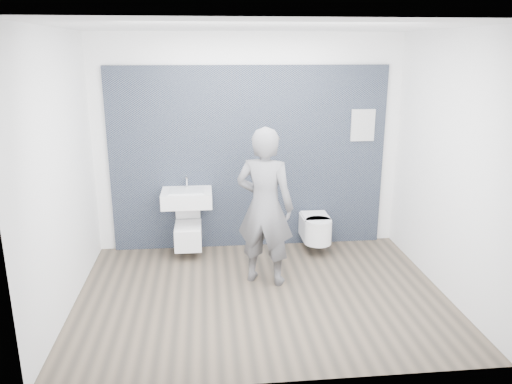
{
  "coord_description": "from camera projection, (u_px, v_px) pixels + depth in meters",
  "views": [
    {
      "loc": [
        -0.57,
        -4.91,
        2.6
      ],
      "look_at": [
        0.0,
        0.6,
        1.0
      ],
      "focal_mm": 35.0,
      "sensor_mm": 36.0,
      "label": 1
    }
  ],
  "objects": [
    {
      "name": "visitor",
      "position": [
        265.0,
        207.0,
        5.55
      ],
      "size": [
        0.77,
        0.65,
        1.8
      ],
      "primitive_type": "imported",
      "rotation": [
        0.0,
        0.0,
        2.74
      ],
      "color": "#5E5E63",
      "rests_on": "ground"
    },
    {
      "name": "toilet_square",
      "position": [
        188.0,
        234.0,
        6.45
      ],
      "size": [
        0.34,
        0.49,
        0.66
      ],
      "color": "white",
      "rests_on": "ground"
    },
    {
      "name": "tile_wall",
      "position": [
        250.0,
        244.0,
        6.88
      ],
      "size": [
        3.6,
        0.06,
        2.4
      ],
      "primitive_type": "cube",
      "color": "black",
      "rests_on": "ground"
    },
    {
      "name": "ground",
      "position": [
        262.0,
        295.0,
        5.47
      ],
      "size": [
        4.0,
        4.0,
        0.0
      ],
      "primitive_type": "plane",
      "color": "brown",
      "rests_on": "ground"
    },
    {
      "name": "room_shell",
      "position": [
        262.0,
        138.0,
        4.99
      ],
      "size": [
        4.0,
        4.0,
        4.0
      ],
      "color": "white",
      "rests_on": "ground"
    },
    {
      "name": "info_placard",
      "position": [
        356.0,
        241.0,
        6.98
      ],
      "size": [
        0.31,
        0.03,
        0.42
      ],
      "primitive_type": "cube",
      "color": "white",
      "rests_on": "ground"
    },
    {
      "name": "washbasin",
      "position": [
        187.0,
        197.0,
        6.32
      ],
      "size": [
        0.63,
        0.47,
        0.47
      ],
      "color": "white",
      "rests_on": "ground"
    },
    {
      "name": "toilet_rounded",
      "position": [
        316.0,
        228.0,
        6.55
      ],
      "size": [
        0.35,
        0.6,
        0.33
      ],
      "color": "white",
      "rests_on": "ground"
    }
  ]
}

